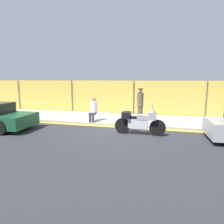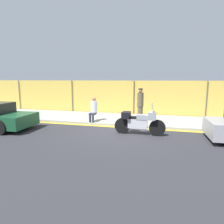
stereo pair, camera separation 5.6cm
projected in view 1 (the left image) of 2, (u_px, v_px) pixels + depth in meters
ground_plane at (120, 131)px, 9.62m from camera, size 120.00×120.00×0.00m
sidewalk at (129, 120)px, 12.11m from camera, size 33.91×3.44×0.14m
curb_paint_stripe at (123, 128)px, 10.39m from camera, size 33.91×0.18×0.01m
storefront_fence at (134, 98)px, 13.65m from camera, size 32.22×0.17×2.40m
motorcycle at (139, 122)px, 9.02m from camera, size 2.31×0.53×1.48m
officer_standing at (140, 104)px, 11.53m from camera, size 0.37×0.37×1.83m
person_seated_on_curb at (94, 108)px, 11.24m from camera, size 0.38×0.70×1.37m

